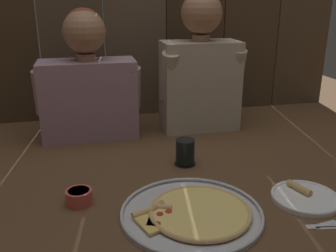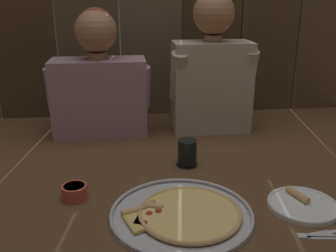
{
  "view_description": "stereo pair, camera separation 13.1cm",
  "coord_description": "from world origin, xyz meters",
  "views": [
    {
      "loc": [
        -0.27,
        -1.11,
        0.61
      ],
      "look_at": [
        0.0,
        0.1,
        0.18
      ],
      "focal_mm": 40.32,
      "sensor_mm": 36.0,
      "label": 1
    },
    {
      "loc": [
        -0.14,
        -1.13,
        0.61
      ],
      "look_at": [
        0.0,
        0.1,
        0.18
      ],
      "focal_mm": 40.32,
      "sensor_mm": 36.0,
      "label": 2
    }
  ],
  "objects": [
    {
      "name": "pizza_tray",
      "position": [
        0.01,
        -0.19,
        0.01
      ],
      "size": [
        0.42,
        0.42,
        0.03
      ],
      "color": "silver",
      "rests_on": "ground"
    },
    {
      "name": "drinking_glass",
      "position": [
        0.08,
        0.16,
        0.05
      ],
      "size": [
        0.08,
        0.08,
        0.1
      ],
      "color": "black",
      "rests_on": "ground"
    },
    {
      "name": "diner_left",
      "position": [
        -0.26,
        0.55,
        0.25
      ],
      "size": [
        0.45,
        0.2,
        0.56
      ],
      "color": "gray",
      "rests_on": "ground"
    },
    {
      "name": "ground_plane",
      "position": [
        0.0,
        0.0,
        0.0
      ],
      "size": [
        3.2,
        3.2,
        0.0
      ],
      "primitive_type": "plane",
      "color": "brown"
    },
    {
      "name": "diner_right",
      "position": [
        0.26,
        0.55,
        0.3
      ],
      "size": [
        0.39,
        0.21,
        0.63
      ],
      "color": "#B2A38E",
      "rests_on": "ground"
    },
    {
      "name": "dipping_bowl",
      "position": [
        -0.31,
        -0.05,
        0.03
      ],
      "size": [
        0.08,
        0.08,
        0.04
      ],
      "color": "#CC4C42",
      "rests_on": "ground"
    },
    {
      "name": "table_fork",
      "position": [
        0.36,
        -0.33,
        0.0
      ],
      "size": [
        0.13,
        0.04,
        0.01
      ],
      "color": "silver",
      "rests_on": "ground"
    },
    {
      "name": "dinner_plate",
      "position": [
        0.38,
        -0.18,
        0.01
      ],
      "size": [
        0.21,
        0.21,
        0.03
      ],
      "color": "white",
      "rests_on": "ground"
    }
  ]
}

